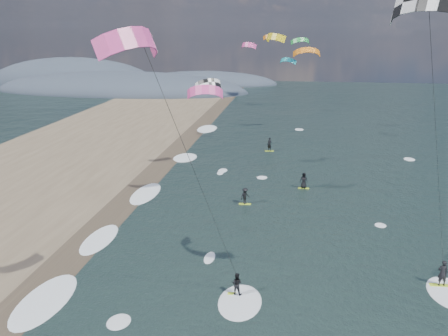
# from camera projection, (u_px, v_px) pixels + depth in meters

# --- Properties ---
(wet_sand_strip) EXTENTS (3.00, 240.00, 0.00)m
(wet_sand_strip) POSITION_uv_depth(u_px,v_px,m) (59.00, 269.00, 33.81)
(wet_sand_strip) COLOR #382D23
(wet_sand_strip) RESTS_ON ground
(coastal_hills) EXTENTS (80.00, 41.00, 15.00)m
(coastal_hills) POSITION_uv_depth(u_px,v_px,m) (112.00, 88.00, 131.45)
(coastal_hills) COLOR #3D4756
(coastal_hills) RESTS_ON ground
(kitesurfer_near_a) EXTENTS (7.88, 9.20, 17.87)m
(kitesurfer_near_a) POSITION_uv_depth(u_px,v_px,m) (433.00, 73.00, 23.51)
(kitesurfer_near_a) COLOR #BBE027
(kitesurfer_near_a) RESTS_ON ground
(kitesurfer_near_b) EXTENTS (6.52, 9.00, 16.30)m
(kitesurfer_near_b) POSITION_uv_depth(u_px,v_px,m) (183.00, 149.00, 24.16)
(kitesurfer_near_b) COLOR #BBE027
(kitesurfer_near_b) RESTS_ON ground
(far_kitesurfers) EXTENTS (6.48, 21.32, 1.81)m
(far_kitesurfers) POSITION_uv_depth(u_px,v_px,m) (271.00, 175.00, 51.86)
(far_kitesurfers) COLOR #BBE027
(far_kitesurfers) RESTS_ON ground
(bg_kite_field) EXTENTS (13.77, 68.07, 6.31)m
(bg_kite_field) POSITION_uv_depth(u_px,v_px,m) (275.00, 49.00, 77.30)
(bg_kite_field) COLOR orange
(bg_kite_field) RESTS_ON ground
(shoreline_surf) EXTENTS (2.40, 79.40, 0.11)m
(shoreline_surf) POSITION_uv_depth(u_px,v_px,m) (103.00, 241.00, 38.16)
(shoreline_surf) COLOR white
(shoreline_surf) RESTS_ON ground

